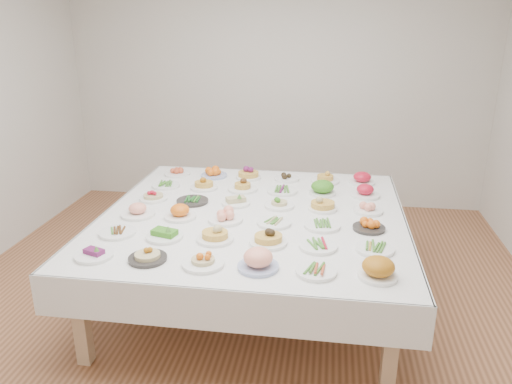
# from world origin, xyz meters

# --- Properties ---
(room_envelope) EXTENTS (5.02, 5.02, 2.81)m
(room_envelope) POSITION_xyz_m (0.00, 0.00, 1.83)
(room_envelope) COLOR #A26843
(room_envelope) RESTS_ON ground
(display_table) EXTENTS (2.37, 2.37, 0.75)m
(display_table) POSITION_xyz_m (0.09, 0.15, 0.69)
(display_table) COLOR white
(display_table) RESTS_ON ground
(dish_0) EXTENTS (0.25, 0.25, 0.09)m
(dish_0) POSITION_xyz_m (-0.81, -0.75, 0.79)
(dish_0) COLOR white
(dish_0) RESTS_ON display_table
(dish_1) EXTENTS (0.24, 0.24, 0.13)m
(dish_1) POSITION_xyz_m (-0.45, -0.74, 0.81)
(dish_1) COLOR #2C2927
(dish_1) RESTS_ON display_table
(dish_2) EXTENTS (0.26, 0.26, 0.14)m
(dish_2) POSITION_xyz_m (-0.08, -0.76, 0.82)
(dish_2) COLOR white
(dish_2) RESTS_ON display_table
(dish_3) EXTENTS (0.25, 0.25, 0.14)m
(dish_3) POSITION_xyz_m (0.27, -0.75, 0.82)
(dish_3) COLOR #4C66B2
(dish_3) RESTS_ON display_table
(dish_4) EXTENTS (0.25, 0.25, 0.05)m
(dish_4) POSITION_xyz_m (0.62, -0.75, 0.77)
(dish_4) COLOR white
(dish_4) RESTS_ON display_table
(dish_5) EXTENTS (0.23, 0.23, 0.15)m
(dish_5) POSITION_xyz_m (0.99, -0.75, 0.82)
(dish_5) COLOR white
(dish_5) RESTS_ON display_table
(dish_6) EXTENTS (0.26, 0.26, 0.05)m
(dish_6) POSITION_xyz_m (-0.81, -0.39, 0.77)
(dish_6) COLOR white
(dish_6) RESTS_ON display_table
(dish_7) EXTENTS (0.26, 0.26, 0.11)m
(dish_7) POSITION_xyz_m (-0.45, -0.40, 0.80)
(dish_7) COLOR white
(dish_7) RESTS_ON display_table
(dish_8) EXTENTS (0.25, 0.25, 0.15)m
(dish_8) POSITION_xyz_m (-0.09, -0.38, 0.82)
(dish_8) COLOR white
(dish_8) RESTS_ON display_table
(dish_9) EXTENTS (0.27, 0.26, 0.16)m
(dish_9) POSITION_xyz_m (0.28, -0.39, 0.83)
(dish_9) COLOR white
(dish_9) RESTS_ON display_table
(dish_10) EXTENTS (0.25, 0.25, 0.06)m
(dish_10) POSITION_xyz_m (0.62, -0.40, 0.77)
(dish_10) COLOR white
(dish_10) RESTS_ON display_table
(dish_11) EXTENTS (0.25, 0.25, 0.05)m
(dish_11) POSITION_xyz_m (1.00, -0.38, 0.77)
(dish_11) COLOR white
(dish_11) RESTS_ON display_table
(dish_12) EXTENTS (0.26, 0.26, 0.14)m
(dish_12) POSITION_xyz_m (-0.79, -0.03, 0.81)
(dish_12) COLOR white
(dish_12) RESTS_ON display_table
(dish_13) EXTENTS (0.24, 0.24, 0.13)m
(dish_13) POSITION_xyz_m (-0.45, -0.02, 0.81)
(dish_13) COLOR white
(dish_13) RESTS_ON display_table
(dish_14) EXTENTS (0.26, 0.26, 0.12)m
(dish_14) POSITION_xyz_m (-0.09, -0.03, 0.81)
(dish_14) COLOR white
(dish_14) RESTS_ON display_table
(dish_15) EXTENTS (0.26, 0.26, 0.05)m
(dish_15) POSITION_xyz_m (0.28, -0.04, 0.77)
(dish_15) COLOR white
(dish_15) RESTS_ON display_table
(dish_16) EXTENTS (0.26, 0.26, 0.05)m
(dish_16) POSITION_xyz_m (0.64, -0.04, 0.77)
(dish_16) COLOR white
(dish_16) RESTS_ON display_table
(dish_17) EXTENTS (0.23, 0.23, 0.10)m
(dish_17) POSITION_xyz_m (0.98, -0.04, 0.79)
(dish_17) COLOR #2C2927
(dish_17) RESTS_ON display_table
(dish_18) EXTENTS (0.23, 0.23, 0.12)m
(dish_18) POSITION_xyz_m (-0.79, 0.33, 0.81)
(dish_18) COLOR white
(dish_18) RESTS_ON display_table
(dish_19) EXTENTS (0.26, 0.26, 0.05)m
(dish_19) POSITION_xyz_m (-0.45, 0.32, 0.77)
(dish_19) COLOR #2C2927
(dish_19) RESTS_ON display_table
(dish_20) EXTENTS (0.23, 0.23, 0.10)m
(dish_20) POSITION_xyz_m (-0.08, 0.33, 0.79)
(dish_20) COLOR white
(dish_20) RESTS_ON display_table
(dish_21) EXTENTS (0.24, 0.24, 0.12)m
(dish_21) POSITION_xyz_m (0.28, 0.33, 0.81)
(dish_21) COLOR white
(dish_21) RESTS_ON display_table
(dish_22) EXTENTS (0.25, 0.24, 0.15)m
(dish_22) POSITION_xyz_m (0.64, 0.32, 0.82)
(dish_22) COLOR white
(dish_22) RESTS_ON display_table
(dish_23) EXTENTS (0.23, 0.23, 0.09)m
(dish_23) POSITION_xyz_m (1.00, 0.32, 0.79)
(dish_23) COLOR white
(dish_23) RESTS_ON display_table
(dish_24) EXTENTS (0.25, 0.25, 0.05)m
(dish_24) POSITION_xyz_m (-0.80, 0.68, 0.77)
(dish_24) COLOR white
(dish_24) RESTS_ON display_table
(dish_25) EXTENTS (0.24, 0.24, 0.14)m
(dish_25) POSITION_xyz_m (-0.44, 0.68, 0.81)
(dish_25) COLOR white
(dish_25) RESTS_ON display_table
(dish_26) EXTENTS (0.26, 0.26, 0.14)m
(dish_26) POSITION_xyz_m (-0.09, 0.69, 0.81)
(dish_26) COLOR white
(dish_26) RESTS_ON display_table
(dish_27) EXTENTS (0.27, 0.27, 0.06)m
(dish_27) POSITION_xyz_m (0.27, 0.69, 0.78)
(dish_27) COLOR white
(dish_27) RESTS_ON display_table
(dish_28) EXTENTS (0.26, 0.26, 0.14)m
(dish_28) POSITION_xyz_m (0.62, 0.69, 0.82)
(dish_28) COLOR white
(dish_28) RESTS_ON display_table
(dish_29) EXTENTS (0.25, 0.25, 0.13)m
(dish_29) POSITION_xyz_m (0.99, 0.69, 0.81)
(dish_29) COLOR white
(dish_29) RESTS_ON display_table
(dish_30) EXTENTS (0.25, 0.25, 0.10)m
(dish_30) POSITION_xyz_m (-0.80, 1.05, 0.79)
(dish_30) COLOR white
(dish_30) RESTS_ON display_table
(dish_31) EXTENTS (0.25, 0.25, 0.12)m
(dish_31) POSITION_xyz_m (-0.43, 1.04, 0.80)
(dish_31) COLOR #4C66B2
(dish_31) RESTS_ON display_table
(dish_32) EXTENTS (0.24, 0.24, 0.15)m
(dish_32) POSITION_xyz_m (-0.09, 1.04, 0.82)
(dish_32) COLOR white
(dish_32) RESTS_ON display_table
(dish_33) EXTENTS (0.23, 0.23, 0.09)m
(dish_33) POSITION_xyz_m (0.28, 1.04, 0.79)
(dish_33) COLOR white
(dish_33) RESTS_ON display_table
(dish_34) EXTENTS (0.27, 0.27, 0.13)m
(dish_34) POSITION_xyz_m (0.64, 1.04, 0.81)
(dish_34) COLOR white
(dish_34) RESTS_ON display_table
(dish_35) EXTENTS (0.23, 0.23, 0.12)m
(dish_35) POSITION_xyz_m (0.98, 1.04, 0.80)
(dish_35) COLOR white
(dish_35) RESTS_ON display_table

